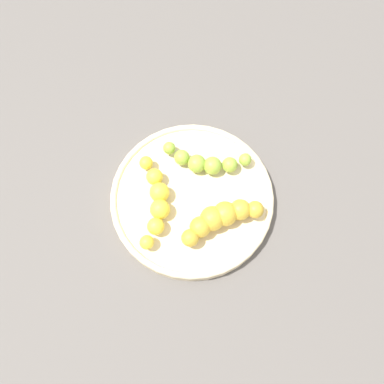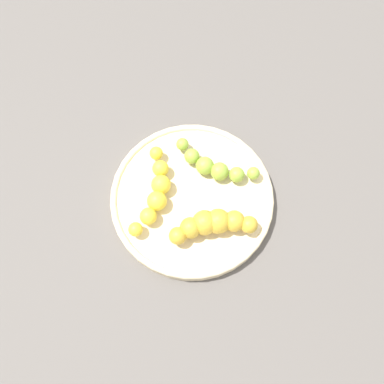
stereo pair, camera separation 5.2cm
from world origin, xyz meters
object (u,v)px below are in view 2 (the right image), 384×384
(fruit_bowl, at_px, (192,198))
(banana_yellow, at_px, (155,192))
(banana_green, at_px, (214,166))
(banana_spotted, at_px, (212,224))

(fruit_bowl, xyz_separation_m, banana_yellow, (-0.04, -0.04, 0.02))
(fruit_bowl, relative_size, banana_green, 1.97)
(banana_spotted, bearing_deg, fruit_bowl, 21.74)
(fruit_bowl, xyz_separation_m, banana_green, (-0.01, 0.05, 0.02))
(banana_green, height_order, banana_yellow, banana_yellow)
(banana_yellow, xyz_separation_m, banana_spotted, (0.09, 0.03, 0.00))
(banana_green, distance_m, banana_yellow, 0.10)
(fruit_bowl, relative_size, banana_spotted, 2.18)
(fruit_bowl, distance_m, banana_yellow, 0.06)
(fruit_bowl, height_order, banana_yellow, banana_yellow)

